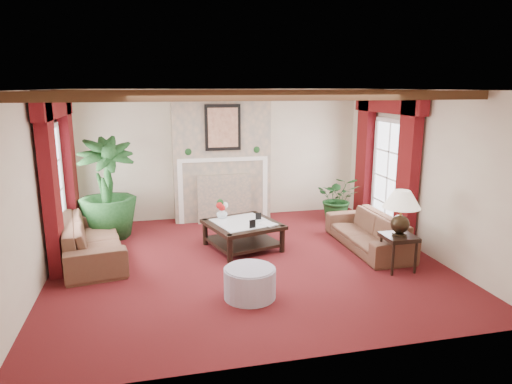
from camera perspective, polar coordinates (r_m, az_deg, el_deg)
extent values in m
plane|color=#4A0D17|center=(7.41, -1.08, -8.73)|extent=(6.00, 6.00, 0.00)
plane|color=white|center=(6.88, -1.18, 12.65)|extent=(6.00, 6.00, 0.00)
cube|color=beige|center=(9.69, -4.50, 4.71)|extent=(6.00, 0.02, 2.70)
cube|color=beige|center=(7.05, -25.71, 0.32)|extent=(0.02, 5.50, 2.70)
cube|color=beige|center=(8.17, 19.95, 2.41)|extent=(0.02, 5.50, 2.70)
imported|color=black|center=(7.90, -19.86, -4.72)|extent=(2.46, 1.37, 0.88)
imported|color=black|center=(8.14, 13.87, -4.18)|extent=(2.00, 0.63, 0.78)
imported|color=black|center=(8.87, -17.96, -2.15)|extent=(1.74, 2.25, 1.04)
imported|color=black|center=(9.67, 10.20, -1.37)|extent=(1.48, 1.51, 0.75)
cylinder|color=#A29AAF|center=(6.17, -0.78, -11.31)|extent=(0.69, 0.69, 0.40)
imported|color=silver|center=(8.11, -4.27, -2.64)|extent=(0.25, 0.25, 0.19)
imported|color=black|center=(7.62, 0.89, -3.20)|extent=(0.24, 0.22, 0.30)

